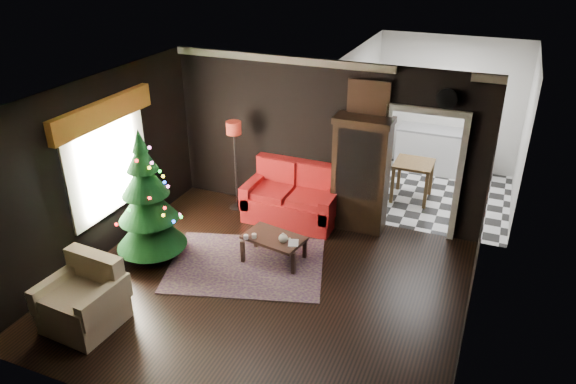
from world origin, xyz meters
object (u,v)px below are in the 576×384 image
at_px(curio_cabinet, 361,177).
at_px(christmas_tree, 147,199).
at_px(coffee_table, 274,248).
at_px(kitchen_table, 412,181).
at_px(teapot, 283,238).
at_px(floor_lamp, 235,167).
at_px(wall_clock, 447,99).
at_px(armchair, 81,296).
at_px(loveseat, 292,194).

xyz_separation_m(curio_cabinet, christmas_tree, (-2.70, -2.20, 0.10)).
height_order(coffee_table, kitchen_table, kitchen_table).
bearing_deg(christmas_tree, teapot, 16.10).
distance_m(floor_lamp, kitchen_table, 3.36).
distance_m(christmas_tree, wall_clock, 4.76).
xyz_separation_m(floor_lamp, coffee_table, (1.35, -1.35, -0.61)).
xyz_separation_m(christmas_tree, teapot, (1.98, 0.57, -0.55)).
bearing_deg(floor_lamp, armchair, -94.89).
height_order(wall_clock, kitchen_table, wall_clock).
distance_m(christmas_tree, kitchen_table, 4.98).
xyz_separation_m(curio_cabinet, wall_clock, (1.20, 0.18, 1.43)).
bearing_deg(curio_cabinet, christmas_tree, -140.82).
relative_size(floor_lamp, kitchen_table, 2.26).
bearing_deg(christmas_tree, coffee_table, 20.48).
distance_m(armchair, coffee_table, 2.87).
bearing_deg(wall_clock, kitchen_table, 113.75).
bearing_deg(floor_lamp, teapot, -43.16).
height_order(coffee_table, teapot, teapot).
height_order(armchair, teapot, armchair).
height_order(floor_lamp, kitchen_table, floor_lamp).
relative_size(coffee_table, teapot, 5.74).
height_order(teapot, wall_clock, wall_clock).
distance_m(floor_lamp, christmas_tree, 2.08).
xyz_separation_m(curio_cabinet, kitchen_table, (0.65, 1.43, -0.57)).
xyz_separation_m(christmas_tree, kitchen_table, (3.35, 3.63, -0.68)).
bearing_deg(teapot, christmas_tree, -163.90).
relative_size(loveseat, christmas_tree, 0.83).
bearing_deg(kitchen_table, coffee_table, -117.88).
bearing_deg(loveseat, kitchen_table, 42.51).
distance_m(loveseat, armchair, 3.92).
xyz_separation_m(teapot, wall_clock, (1.92, 1.81, 1.88)).
distance_m(loveseat, wall_clock, 3.04).
relative_size(floor_lamp, christmas_tree, 0.82).
bearing_deg(floor_lamp, wall_clock, 5.97).
bearing_deg(loveseat, christmas_tree, -128.04).
distance_m(curio_cabinet, kitchen_table, 1.67).
relative_size(christmas_tree, kitchen_table, 2.74).
distance_m(wall_clock, kitchen_table, 2.43).
xyz_separation_m(christmas_tree, coffee_table, (1.78, 0.67, -0.83)).
height_order(loveseat, teapot, loveseat).
height_order(loveseat, coffee_table, loveseat).
height_order(christmas_tree, coffee_table, christmas_tree).
bearing_deg(floor_lamp, curio_cabinet, 4.60).
bearing_deg(wall_clock, armchair, -133.03).
bearing_deg(loveseat, armchair, -111.40).
relative_size(armchair, wall_clock, 2.85).
bearing_deg(curio_cabinet, loveseat, -169.17).
relative_size(curio_cabinet, floor_lamp, 1.12).
xyz_separation_m(floor_lamp, wall_clock, (3.46, 0.36, 1.55)).
relative_size(coffee_table, wall_clock, 2.87).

